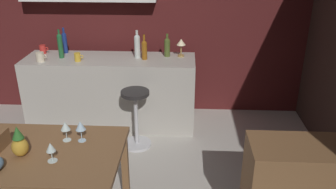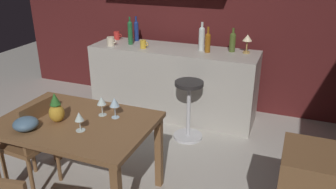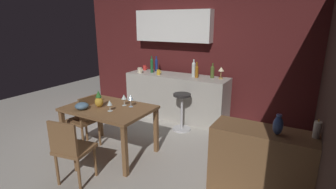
{
  "view_description": "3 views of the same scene",
  "coord_description": "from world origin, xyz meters",
  "px_view_note": "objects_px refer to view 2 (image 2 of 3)",
  "views": [
    {
      "loc": [
        0.92,
        -2.52,
        2.25
      ],
      "look_at": [
        0.76,
        0.55,
        0.88
      ],
      "focal_mm": 37.78,
      "sensor_mm": 36.0,
      "label": 1
    },
    {
      "loc": [
        1.42,
        -2.28,
        2.01
      ],
      "look_at": [
        0.39,
        0.36,
        0.82
      ],
      "focal_mm": 36.35,
      "sensor_mm": 36.0,
      "label": 2
    },
    {
      "loc": [
        2.3,
        -2.91,
        1.94
      ],
      "look_at": [
        0.47,
        0.35,
        0.87
      ],
      "focal_mm": 27.26,
      "sensor_mm": 36.0,
      "label": 3
    }
  ],
  "objects_px": {
    "fruit_bowl": "(26,124)",
    "wine_bottle_olive": "(233,41)",
    "dining_table": "(77,131)",
    "cup_red": "(117,36)",
    "chair_near_window": "(33,141)",
    "wine_glass_right": "(79,117)",
    "counter_lamp": "(247,40)",
    "cup_mustard": "(143,44)",
    "wine_glass_center": "(114,103)",
    "cup_cream": "(111,41)",
    "pineapple_centerpiece": "(56,110)",
    "bar_stool": "(189,109)",
    "wine_bottle_clear": "(202,37)",
    "wine_bottle_amber": "(208,42)",
    "wine_glass_left": "(101,101)",
    "wine_bottle_green": "(130,32)",
    "wine_bottle_cobalt": "(136,30)"
  },
  "relations": [
    {
      "from": "pineapple_centerpiece",
      "to": "cup_mustard",
      "type": "distance_m",
      "value": 1.76
    },
    {
      "from": "fruit_bowl",
      "to": "wine_bottle_clear",
      "type": "relative_size",
      "value": 0.56
    },
    {
      "from": "chair_near_window",
      "to": "pineapple_centerpiece",
      "type": "height_order",
      "value": "pineapple_centerpiece"
    },
    {
      "from": "wine_bottle_clear",
      "to": "wine_bottle_amber",
      "type": "bearing_deg",
      "value": -34.32
    },
    {
      "from": "wine_bottle_olive",
      "to": "wine_bottle_cobalt",
      "type": "distance_m",
      "value": 1.31
    },
    {
      "from": "fruit_bowl",
      "to": "cup_mustard",
      "type": "distance_m",
      "value": 1.97
    },
    {
      "from": "pineapple_centerpiece",
      "to": "counter_lamp",
      "type": "relative_size",
      "value": 1.12
    },
    {
      "from": "chair_near_window",
      "to": "wine_glass_center",
      "type": "height_order",
      "value": "wine_glass_center"
    },
    {
      "from": "wine_glass_right",
      "to": "pineapple_centerpiece",
      "type": "height_order",
      "value": "pineapple_centerpiece"
    },
    {
      "from": "counter_lamp",
      "to": "cup_mustard",
      "type": "bearing_deg",
      "value": -168.94
    },
    {
      "from": "wine_glass_center",
      "to": "dining_table",
      "type": "bearing_deg",
      "value": -147.84
    },
    {
      "from": "fruit_bowl",
      "to": "wine_bottle_olive",
      "type": "distance_m",
      "value": 2.49
    },
    {
      "from": "cup_red",
      "to": "wine_glass_right",
      "type": "bearing_deg",
      "value": -68.09
    },
    {
      "from": "cup_mustard",
      "to": "cup_red",
      "type": "bearing_deg",
      "value": 151.87
    },
    {
      "from": "dining_table",
      "to": "cup_red",
      "type": "relative_size",
      "value": 10.94
    },
    {
      "from": "wine_glass_right",
      "to": "cup_red",
      "type": "relative_size",
      "value": 1.37
    },
    {
      "from": "wine_bottle_olive",
      "to": "wine_bottle_clear",
      "type": "bearing_deg",
      "value": -169.07
    },
    {
      "from": "fruit_bowl",
      "to": "cup_cream",
      "type": "distance_m",
      "value": 1.97
    },
    {
      "from": "wine_bottle_amber",
      "to": "wine_bottle_cobalt",
      "type": "bearing_deg",
      "value": 168.55
    },
    {
      "from": "bar_stool",
      "to": "wine_glass_center",
      "type": "bearing_deg",
      "value": -103.6
    },
    {
      "from": "wine_bottle_olive",
      "to": "wine_bottle_amber",
      "type": "relative_size",
      "value": 0.93
    },
    {
      "from": "fruit_bowl",
      "to": "wine_bottle_green",
      "type": "height_order",
      "value": "wine_bottle_green"
    },
    {
      "from": "wine_bottle_olive",
      "to": "bar_stool",
      "type": "bearing_deg",
      "value": -116.8
    },
    {
      "from": "wine_glass_right",
      "to": "dining_table",
      "type": "bearing_deg",
      "value": 137.95
    },
    {
      "from": "wine_glass_right",
      "to": "wine_bottle_green",
      "type": "bearing_deg",
      "value": 105.94
    },
    {
      "from": "wine_glass_left",
      "to": "wine_glass_right",
      "type": "bearing_deg",
      "value": -93.01
    },
    {
      "from": "wine_glass_center",
      "to": "fruit_bowl",
      "type": "xyz_separation_m",
      "value": [
        -0.54,
        -0.43,
        -0.09
      ]
    },
    {
      "from": "bar_stool",
      "to": "wine_bottle_clear",
      "type": "distance_m",
      "value": 0.89
    },
    {
      "from": "bar_stool",
      "to": "counter_lamp",
      "type": "xyz_separation_m",
      "value": [
        0.49,
        0.64,
        0.69
      ]
    },
    {
      "from": "cup_cream",
      "to": "counter_lamp",
      "type": "height_order",
      "value": "counter_lamp"
    },
    {
      "from": "bar_stool",
      "to": "pineapple_centerpiece",
      "type": "relative_size",
      "value": 2.79
    },
    {
      "from": "chair_near_window",
      "to": "fruit_bowl",
      "type": "distance_m",
      "value": 0.4
    },
    {
      "from": "pineapple_centerpiece",
      "to": "wine_bottle_olive",
      "type": "distance_m",
      "value": 2.25
    },
    {
      "from": "wine_glass_right",
      "to": "wine_glass_center",
      "type": "bearing_deg",
      "value": 64.43
    },
    {
      "from": "wine_bottle_cobalt",
      "to": "wine_glass_right",
      "type": "bearing_deg",
      "value": -75.19
    },
    {
      "from": "wine_bottle_cobalt",
      "to": "wine_glass_left",
      "type": "bearing_deg",
      "value": -72.53
    },
    {
      "from": "dining_table",
      "to": "wine_glass_right",
      "type": "bearing_deg",
      "value": -42.05
    },
    {
      "from": "wine_glass_left",
      "to": "counter_lamp",
      "type": "xyz_separation_m",
      "value": [
        0.89,
        1.77,
        0.19
      ]
    },
    {
      "from": "cup_red",
      "to": "cup_cream",
      "type": "relative_size",
      "value": 0.88
    },
    {
      "from": "wine_glass_right",
      "to": "cup_red",
      "type": "xyz_separation_m",
      "value": [
        -0.85,
        2.1,
        0.1
      ]
    },
    {
      "from": "wine_glass_center",
      "to": "cup_cream",
      "type": "relative_size",
      "value": 1.37
    },
    {
      "from": "wine_glass_left",
      "to": "cup_cream",
      "type": "height_order",
      "value": "cup_cream"
    },
    {
      "from": "wine_glass_right",
      "to": "fruit_bowl",
      "type": "xyz_separation_m",
      "value": [
        -0.4,
        -0.14,
        -0.06
      ]
    },
    {
      "from": "dining_table",
      "to": "pineapple_centerpiece",
      "type": "xyz_separation_m",
      "value": [
        -0.13,
        -0.06,
        0.2
      ]
    },
    {
      "from": "chair_near_window",
      "to": "wine_glass_right",
      "type": "distance_m",
      "value": 0.68
    },
    {
      "from": "fruit_bowl",
      "to": "wine_bottle_amber",
      "type": "height_order",
      "value": "wine_bottle_amber"
    },
    {
      "from": "cup_red",
      "to": "cup_cream",
      "type": "height_order",
      "value": "same"
    },
    {
      "from": "wine_bottle_green",
      "to": "counter_lamp",
      "type": "height_order",
      "value": "wine_bottle_green"
    },
    {
      "from": "wine_glass_right",
      "to": "wine_bottle_olive",
      "type": "height_order",
      "value": "wine_bottle_olive"
    },
    {
      "from": "wine_glass_right",
      "to": "wine_bottle_amber",
      "type": "bearing_deg",
      "value": 76.33
    }
  ]
}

